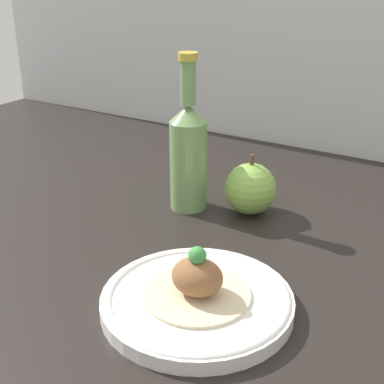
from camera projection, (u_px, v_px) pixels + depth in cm
name	position (u px, v px, depth cm)	size (l,w,h in cm)	color
ground_plane	(186.00, 262.00, 77.67)	(180.00, 110.00, 4.00)	black
plate	(197.00, 300.00, 63.55)	(23.02, 23.02, 2.18)	white
plated_food	(197.00, 281.00, 62.47)	(12.79, 12.79, 6.56)	beige
cider_bottle	(188.00, 152.00, 86.51)	(6.11, 6.11, 25.61)	#729E5B
apple	(250.00, 189.00, 86.67)	(8.46, 8.46, 10.08)	#84B74C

